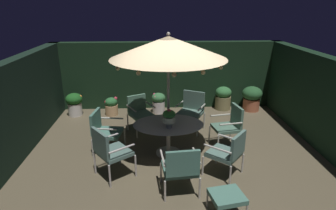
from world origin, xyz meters
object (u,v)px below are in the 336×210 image
potted_plant_front_corner (159,102)px  potted_plant_back_left (74,103)px  patio_chair_northeast (140,111)px  patio_chair_north (192,108)px  potted_plant_back_center (252,97)px  patio_dining_table (168,129)px  centerpiece_planter (169,117)px  ottoman_footrest (227,197)px  patio_umbrella (168,48)px  potted_plant_back_right (223,98)px  patio_chair_southwest (229,151)px  patio_chair_south (181,167)px  patio_chair_east (104,129)px  potted_plant_right_far (196,104)px  potted_plant_right_near (111,106)px  patio_chair_southeast (109,149)px  patio_chair_west (230,124)px

potted_plant_front_corner → potted_plant_back_left: (-2.49, -0.10, 0.04)m
patio_chair_northeast → potted_plant_front_corner: (0.52, 1.28, -0.22)m
patio_chair_northeast → patio_chair_north: bearing=0.5°
potted_plant_back_center → patio_dining_table: bearing=-136.6°
centerpiece_planter → ottoman_footrest: bearing=-65.6°
patio_umbrella → potted_plant_back_right: patio_umbrella is taller
patio_chair_southwest → potted_plant_front_corner: bearing=109.8°
potted_plant_back_center → patio_chair_south: bearing=-122.9°
patio_chair_east → potted_plant_right_far: size_ratio=1.74×
patio_chair_north → patio_chair_southwest: (0.41, -2.20, -0.05)m
patio_chair_south → potted_plant_right_near: (-1.70, 3.85, -0.26)m
patio_chair_southwest → ottoman_footrest: bearing=-105.1°
patio_dining_table → patio_chair_northeast: 1.43m
patio_chair_southeast → patio_chair_south: patio_chair_southeast is taller
patio_chair_southwest → potted_plant_back_right: bearing=78.0°
patio_chair_southwest → potted_plant_right_near: bearing=128.4°
patio_chair_west → potted_plant_back_left: size_ratio=1.46×
centerpiece_planter → ottoman_footrest: 2.05m
patio_dining_table → potted_plant_front_corner: (-0.16, 2.54, -0.25)m
potted_plant_right_far → patio_chair_northeast: bearing=-142.7°
patio_chair_east → ottoman_footrest: 3.13m
patio_chair_southeast → patio_chair_southwest: patio_chair_southeast is taller
patio_dining_table → patio_chair_southeast: bearing=-143.5°
patio_chair_east → potted_plant_back_left: 2.55m
potted_plant_right_near → potted_plant_front_corner: size_ratio=0.89×
ottoman_footrest → potted_plant_back_center: 4.95m
potted_plant_back_right → patio_dining_table: bearing=-124.4°
ottoman_footrest → potted_plant_front_corner: potted_plant_front_corner is taller
patio_dining_table → centerpiece_planter: (0.00, -0.20, 0.38)m
patio_chair_southwest → patio_chair_east: bearing=155.7°
patio_chair_north → potted_plant_front_corner: (-0.83, 1.27, -0.25)m
patio_chair_east → potted_plant_right_near: 2.24m
centerpiece_planter → potted_plant_back_right: centerpiece_planter is taller
centerpiece_planter → patio_chair_north: 1.66m
centerpiece_planter → patio_chair_north: bearing=65.5°
patio_umbrella → potted_plant_back_center: (2.73, 2.59, -1.93)m
patio_chair_southeast → potted_plant_front_corner: 3.54m
patio_dining_table → patio_chair_southeast: size_ratio=1.51×
patio_chair_northeast → patio_chair_southwest: patio_chair_southwest is taller
ottoman_footrest → potted_plant_front_corner: size_ratio=0.94×
patio_chair_east → potted_plant_back_left: size_ratio=1.38×
patio_chair_northeast → patio_chair_east: 1.29m
patio_chair_northeast → potted_plant_right_far: 2.10m
patio_chair_southwest → potted_plant_back_center: bearing=65.0°
patio_dining_table → ottoman_footrest: size_ratio=2.61×
patio_chair_north → potted_plant_right_far: 1.33m
centerpiece_planter → patio_chair_northeast: centerpiece_planter is taller
patio_umbrella → patio_chair_northeast: bearing=118.2°
patio_chair_northeast → patio_chair_west: (2.09, -1.02, 0.03)m
patio_chair_south → potted_plant_back_right: (1.74, 4.16, -0.16)m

